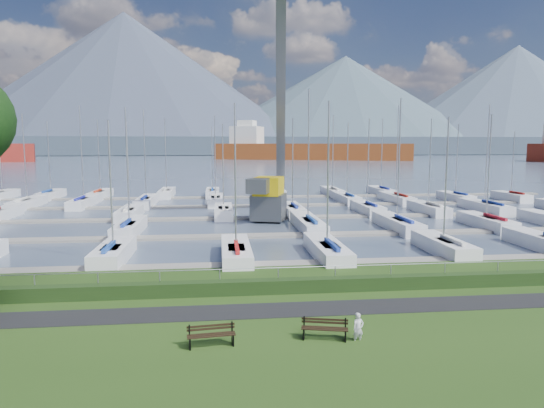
{
  "coord_description": "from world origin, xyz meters",
  "views": [
    {
      "loc": [
        -3.98,
        -24.11,
        7.55
      ],
      "look_at": [
        0.0,
        12.0,
        3.0
      ],
      "focal_mm": 32.0,
      "sensor_mm": 36.0,
      "label": 1
    }
  ],
  "objects": [
    {
      "name": "fence",
      "position": [
        0.0,
        0.0,
        1.2
      ],
      "size": [
        80.0,
        0.04,
        0.04
      ],
      "primitive_type": "cylinder",
      "rotation": [
        0.0,
        1.57,
        0.0
      ],
      "color": "#909498",
      "rests_on": "grass"
    },
    {
      "name": "bench_right",
      "position": [
        0.02,
        -6.44,
        0.42
      ],
      "size": [
        1.85,
        0.83,
        0.85
      ],
      "rotation": [
        0.0,
        0.0,
        -0.24
      ],
      "color": "black",
      "rests_on": "grass"
    },
    {
      "name": "foothill",
      "position": [
        0.0,
        330.0,
        6.0
      ],
      "size": [
        900.0,
        80.0,
        12.0
      ],
      "primitive_type": "cube",
      "color": "#3B4857",
      "rests_on": "water"
    },
    {
      "name": "sailboat_fleet",
      "position": [
        -1.6,
        28.87,
        5.38
      ],
      "size": [
        75.49,
        49.76,
        13.13
      ],
      "color": "navy",
      "rests_on": "water"
    },
    {
      "name": "cargo_ship_mid",
      "position": [
        37.4,
        211.52,
        3.58
      ],
      "size": [
        95.25,
        50.48,
        21.5
      ],
      "rotation": [
        0.0,
        0.0,
        -0.36
      ],
      "color": "brown",
      "rests_on": "water"
    },
    {
      "name": "bench_left",
      "position": [
        -4.34,
        -6.61,
        0.42
      ],
      "size": [
        1.83,
        0.61,
        0.85
      ],
      "rotation": [
        0.0,
        0.0,
        0.11
      ],
      "color": "black",
      "rests_on": "grass"
    },
    {
      "name": "water",
      "position": [
        0.0,
        260.0,
        -0.4
      ],
      "size": [
        800.0,
        540.0,
        0.2
      ],
      "primitive_type": "cube",
      "color": "#4A576C"
    },
    {
      "name": "hedge",
      "position": [
        0.0,
        -0.4,
        0.35
      ],
      "size": [
        80.0,
        0.7,
        0.7
      ],
      "primitive_type": "cube",
      "color": "#1D3212",
      "rests_on": "grass"
    },
    {
      "name": "mountains",
      "position": [
        7.35,
        404.62,
        46.68
      ],
      "size": [
        1190.0,
        360.0,
        115.0
      ],
      "color": "#485269",
      "rests_on": "water"
    },
    {
      "name": "person",
      "position": [
        1.28,
        -6.7,
        0.62
      ],
      "size": [
        0.52,
        0.41,
        1.25
      ],
      "primitive_type": "imported",
      "rotation": [
        0.0,
        0.0,
        0.27
      ],
      "color": "#B9B9C1",
      "rests_on": "grass"
    },
    {
      "name": "path",
      "position": [
        0.0,
        -3.0,
        0.01
      ],
      "size": [
        160.0,
        2.0,
        0.04
      ],
      "primitive_type": "cube",
      "color": "black",
      "rests_on": "grass"
    },
    {
      "name": "crane",
      "position": [
        1.44,
        25.34,
        5.33
      ],
      "size": [
        5.5,
        13.47,
        22.35
      ],
      "rotation": [
        0.0,
        0.0,
        -0.3
      ],
      "color": "#4E5155",
      "rests_on": "water"
    },
    {
      "name": "docks",
      "position": [
        0.0,
        26.0,
        -0.22
      ],
      "size": [
        90.0,
        41.6,
        0.25
      ],
      "color": "gray",
      "rests_on": "water"
    }
  ]
}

